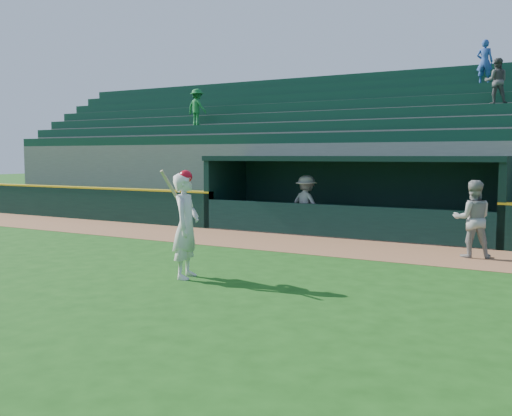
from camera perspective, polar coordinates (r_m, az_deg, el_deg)
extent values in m
plane|color=#194B12|center=(11.62, -3.88, -7.03)|extent=(120.00, 120.00, 0.00)
cube|color=#925E3A|center=(15.88, 5.82, -3.70)|extent=(40.00, 3.00, 0.01)
cube|color=black|center=(24.53, -19.74, 0.58)|extent=(15.50, 0.30, 1.20)
cube|color=yellow|center=(24.49, -19.79, 2.05)|extent=(15.50, 0.32, 0.06)
imported|color=#969692|center=(14.76, 20.84, -1.03)|extent=(1.09, 0.96, 1.89)
imported|color=#9C9C97|center=(18.32, 5.06, 0.39)|extent=(1.34, 1.01, 1.84)
cube|color=slate|center=(18.46, 9.27, -2.44)|extent=(9.00, 2.60, 0.04)
cube|color=black|center=(20.36, -2.94, 1.54)|extent=(0.20, 2.60, 2.30)
cube|color=black|center=(17.34, 23.77, 0.44)|extent=(0.20, 2.60, 2.30)
cube|color=black|center=(19.57, 10.62, 1.30)|extent=(9.40, 0.20, 2.30)
cube|color=black|center=(18.30, 9.38, 4.91)|extent=(9.40, 2.80, 0.16)
cube|color=black|center=(17.27, 7.92, -1.34)|extent=(9.00, 0.16, 1.00)
cube|color=brown|center=(19.18, 10.10, -1.47)|extent=(8.40, 0.45, 0.10)
cube|color=slate|center=(20.05, 11.11, 2.26)|extent=(34.00, 0.85, 2.91)
cube|color=#0F3828|center=(19.92, 11.09, 6.95)|extent=(34.00, 0.60, 0.36)
cube|color=slate|center=(20.85, 11.85, 2.98)|extent=(34.00, 0.85, 3.36)
cube|color=#0F3828|center=(20.74, 11.85, 8.11)|extent=(34.00, 0.60, 0.36)
cube|color=slate|center=(21.65, 12.53, 3.64)|extent=(34.00, 0.85, 3.81)
cube|color=#0F3828|center=(21.58, 12.55, 9.18)|extent=(34.00, 0.60, 0.36)
cube|color=slate|center=(22.46, 13.17, 4.26)|extent=(34.00, 0.85, 4.26)
cube|color=#0F3828|center=(22.43, 13.21, 10.16)|extent=(34.00, 0.60, 0.36)
cube|color=slate|center=(23.28, 13.76, 4.83)|extent=(34.00, 0.85, 4.71)
cube|color=#0F3828|center=(23.29, 13.82, 11.08)|extent=(34.00, 0.60, 0.36)
cube|color=slate|center=(24.10, 14.31, 5.36)|extent=(34.00, 0.85, 5.16)
cube|color=#0F3828|center=(24.15, 14.39, 11.93)|extent=(34.00, 0.60, 0.36)
cube|color=slate|center=(24.92, 14.83, 5.86)|extent=(34.00, 0.85, 5.61)
cube|color=#0F3828|center=(25.03, 14.93, 12.71)|extent=(34.00, 0.60, 0.36)
cube|color=slate|center=(25.48, 15.15, 5.84)|extent=(34.50, 0.30, 5.61)
imported|color=#284892|center=(22.79, 21.89, 13.42)|extent=(0.60, 0.43, 1.56)
imported|color=#464646|center=(20.92, 22.90, 11.59)|extent=(0.83, 0.69, 1.51)
imported|color=#176A2E|center=(24.24, -5.91, 9.99)|extent=(1.07, 0.75, 1.52)
imported|color=silver|center=(11.57, -7.01, -1.79)|extent=(0.70, 0.88, 2.12)
sphere|color=red|center=(11.49, -7.06, 3.12)|extent=(0.27, 0.27, 0.27)
cylinder|color=tan|center=(11.43, -8.43, 1.94)|extent=(0.24, 0.50, 0.76)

